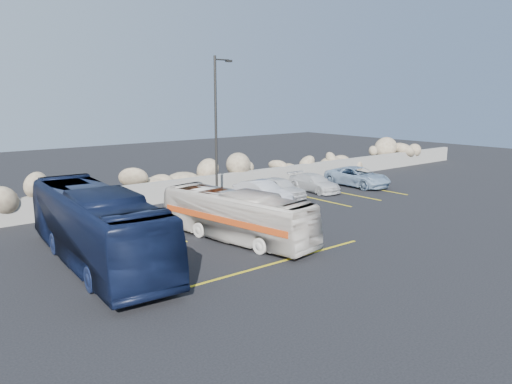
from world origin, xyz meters
TOP-DOWN VIEW (x-y plane):
  - ground at (0.00, 0.00)m, footprint 90.00×90.00m
  - seawall at (0.00, 12.00)m, footprint 60.00×0.40m
  - riprap_pile at (0.00, 13.20)m, footprint 54.00×2.80m
  - parking_lines at (4.64, 5.57)m, footprint 18.16×9.36m
  - lamppost at (2.56, 9.50)m, footprint 1.14×0.18m
  - vintage_bus at (-0.72, 3.42)m, footprint 2.95×7.72m
  - tour_coach at (-6.34, 4.26)m, footprint 3.07×10.04m
  - car_a at (6.48, 8.76)m, footprint 1.56×3.64m
  - car_b at (4.68, 8.20)m, footprint 1.40×3.88m
  - car_c at (9.50, 8.90)m, footprint 1.63×3.80m
  - car_d at (13.05, 8.35)m, footprint 2.12×4.57m

SIDE VIEW (x-z plane):
  - ground at x=0.00m, z-range 0.00..0.00m
  - parking_lines at x=4.64m, z-range 0.00..0.01m
  - car_c at x=9.50m, z-range 0.00..1.09m
  - seawall at x=0.00m, z-range 0.00..1.20m
  - car_a at x=6.48m, z-range 0.00..1.22m
  - car_d at x=13.05m, z-range 0.00..1.27m
  - car_b at x=4.68m, z-range 0.00..1.27m
  - vintage_bus at x=-0.72m, z-range 0.00..2.10m
  - riprap_pile at x=0.00m, z-range 0.00..2.60m
  - tour_coach at x=-6.34m, z-range 0.00..2.76m
  - lamppost at x=2.56m, z-range 0.30..8.30m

